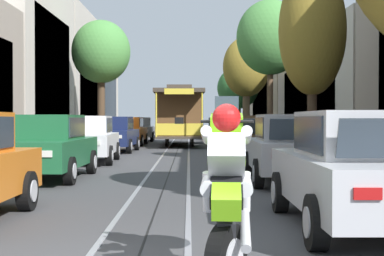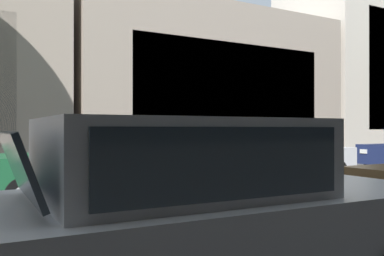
{
  "view_description": "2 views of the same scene",
  "coord_description": "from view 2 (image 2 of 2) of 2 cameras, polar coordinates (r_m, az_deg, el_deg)",
  "views": [
    {
      "loc": [
        0.54,
        -5.19,
        1.48
      ],
      "look_at": [
        0.68,
        22.41,
        1.04
      ],
      "focal_mm": 54.06,
      "sensor_mm": 36.0,
      "label": 1
    },
    {
      "loc": [
        5.86,
        6.64,
        1.5
      ],
      "look_at": [
        -0.98,
        10.51,
        1.52
      ],
      "focal_mm": 38.93,
      "sensor_mm": 36.0,
      "label": 2
    }
  ],
  "objects": [
    {
      "name": "parked_car_green_second_left",
      "position": [
        9.19,
        -14.24,
        -4.51
      ],
      "size": [
        2.04,
        4.38,
        1.58
      ],
      "color": "#1E6038",
      "rests_on": "ground"
    },
    {
      "name": "parked_car_white_mid_left",
      "position": [
        11.72,
        11.93,
        -3.57
      ],
      "size": [
        2.12,
        4.41,
        1.58
      ],
      "color": "silver",
      "rests_on": "ground"
    },
    {
      "name": "parked_car_silver_second_right",
      "position": [
        3.43,
        -0.18,
        -11.92
      ],
      "size": [
        2.07,
        4.39,
        1.58
      ],
      "color": "#B7B7BC",
      "rests_on": "ground"
    }
  ]
}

